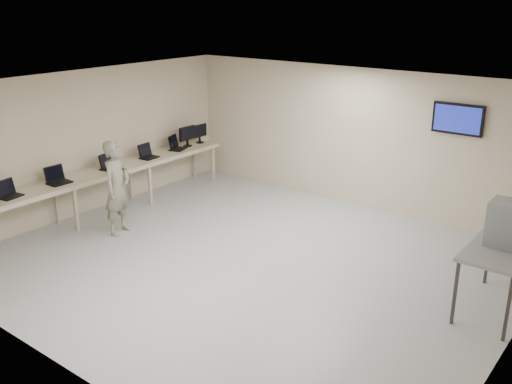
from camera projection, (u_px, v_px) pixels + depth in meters
The scene contains 12 objects.
room at pixel (252, 179), 8.85m from camera, with size 8.01×7.01×2.81m.
workbench at pixel (104, 174), 11.08m from camera, with size 0.76×6.00×0.90m.
laptop_0 at pixel (8, 192), 9.58m from camera, with size 0.36×0.40×0.28m.
laptop_1 at pixel (57, 179), 10.28m from camera, with size 0.33×0.40×0.31m.
laptop_2 at pixel (108, 165), 11.15m from camera, with size 0.37×0.41×0.29m.
laptop_3 at pixel (147, 154), 11.89m from camera, with size 0.33×0.39×0.29m.
laptop_4 at pixel (176, 146), 12.55m from camera, with size 0.43×0.46×0.30m.
monitor_near at pixel (187, 134), 12.74m from camera, with size 0.20×0.45×0.45m.
monitor_far at pixel (200, 132), 13.04m from camera, with size 0.19×0.43×0.42m.
soldier at pixel (117, 188), 10.17m from camera, with size 0.63×0.41×1.72m, color #636555.
side_table at pixel (502, 250), 7.59m from camera, with size 0.76×1.62×0.97m.
storage_bins at pixel (504, 223), 7.48m from camera, with size 0.38×0.43×0.61m.
Camera 1 is at (5.23, -6.59, 4.10)m, focal length 40.00 mm.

